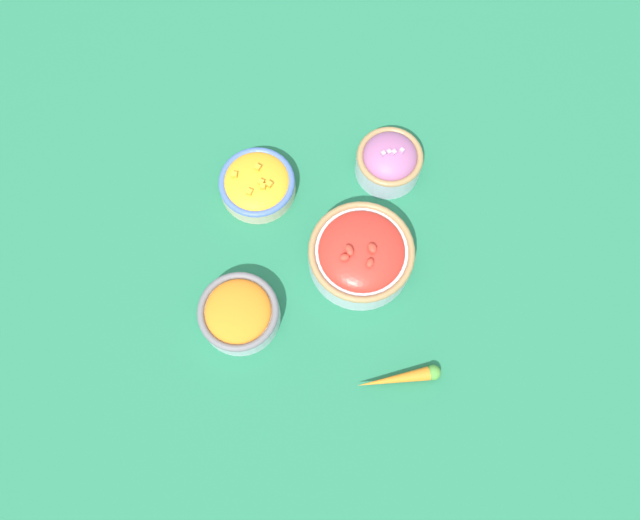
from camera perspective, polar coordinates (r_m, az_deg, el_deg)
The scene contains 6 objects.
ground_plane at distance 1.10m, azimuth 0.00°, elevation -0.48°, with size 3.00×3.00×0.00m, color #23704C.
bowl_cherry_tomatoes at distance 1.07m, azimuth 3.77°, elevation 0.56°, with size 0.18×0.18×0.09m.
bowl_carrots at distance 1.05m, azimuth -7.42°, elevation -4.80°, with size 0.14×0.14×0.06m.
bowl_squash at distance 1.14m, azimuth -5.76°, elevation 6.95°, with size 0.14×0.14×0.06m.
bowl_red_onion at distance 1.14m, azimuth 6.34°, elevation 9.04°, with size 0.12×0.12×0.09m.
loose_carrot at distance 1.05m, azimuth 7.45°, elevation -10.65°, with size 0.06×0.14×0.03m.
Camera 1 is at (0.33, 0.05, 1.05)m, focal length 35.00 mm.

